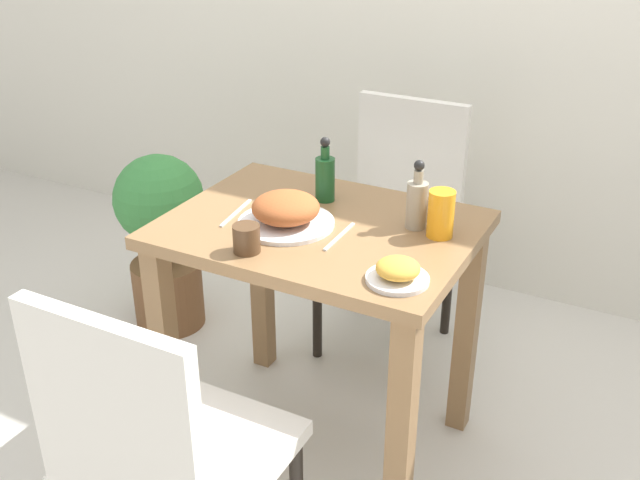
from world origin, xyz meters
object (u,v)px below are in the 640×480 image
at_px(food_plate, 286,211).
at_px(drink_cup, 247,239).
at_px(chair_near, 159,451).
at_px(side_plate, 398,272).
at_px(condiment_bottle, 417,202).
at_px(chair_far, 396,214).
at_px(sauce_bottle, 325,176).
at_px(potted_plant_left, 162,233).
at_px(juice_glass, 441,214).

distance_m(food_plate, drink_cup, 0.18).
height_order(chair_near, food_plate, chair_near).
xyz_separation_m(side_plate, condiment_bottle, (-0.07, 0.29, 0.05)).
height_order(chair_near, drink_cup, chair_near).
bearing_deg(condiment_bottle, drink_cup, -134.34).
relative_size(chair_far, drink_cup, 12.45).
relative_size(drink_cup, sauce_bottle, 0.38).
bearing_deg(food_plate, side_plate, -20.69).
xyz_separation_m(chair_near, food_plate, (-0.06, 0.65, 0.28)).
xyz_separation_m(chair_near, potted_plant_left, (-0.81, 1.02, -0.11)).
relative_size(chair_far, food_plate, 3.42).
distance_m(drink_cup, sauce_bottle, 0.38).
relative_size(chair_far, juice_glass, 7.07).
bearing_deg(condiment_bottle, chair_near, -107.16).
xyz_separation_m(sauce_bottle, potted_plant_left, (-0.76, 0.17, -0.42)).
bearing_deg(drink_cup, chair_near, -81.19).
bearing_deg(drink_cup, food_plate, 87.04).
distance_m(chair_far, juice_glass, 0.72).
distance_m(drink_cup, condiment_bottle, 0.46).
bearing_deg(potted_plant_left, juice_glass, -11.77).
height_order(juice_glass, condiment_bottle, condiment_bottle).
bearing_deg(sauce_bottle, condiment_bottle, -9.51).
bearing_deg(chair_near, food_plate, -84.38).
bearing_deg(chair_near, side_plate, -121.91).
relative_size(drink_cup, juice_glass, 0.57).
bearing_deg(chair_near, drink_cup, -81.19).
bearing_deg(food_plate, chair_near, -84.38).
relative_size(chair_near, drink_cup, 12.45).
relative_size(condiment_bottle, potted_plant_left, 0.28).
bearing_deg(sauce_bottle, drink_cup, -93.56).
height_order(food_plate, condiment_bottle, condiment_bottle).
distance_m(chair_near, condiment_bottle, 0.89).
height_order(chair_far, potted_plant_left, chair_far).
xyz_separation_m(drink_cup, juice_glass, (0.40, 0.31, 0.03)).
relative_size(food_plate, drink_cup, 3.64).
height_order(drink_cup, potted_plant_left, drink_cup).
bearing_deg(sauce_bottle, chair_far, 86.49).
xyz_separation_m(food_plate, side_plate, (0.38, -0.14, -0.02)).
relative_size(chair_far, condiment_bottle, 4.70).
relative_size(food_plate, condiment_bottle, 1.37).
height_order(chair_far, juice_glass, chair_far).
height_order(food_plate, side_plate, food_plate).
bearing_deg(chair_near, juice_glass, -112.40).
xyz_separation_m(side_plate, juice_glass, (0.01, 0.27, 0.04)).
distance_m(chair_near, juice_glass, 0.90).
xyz_separation_m(chair_far, potted_plant_left, (-0.79, -0.33, -0.11)).
height_order(food_plate, juice_glass, juice_glass).
xyz_separation_m(condiment_bottle, potted_plant_left, (-1.06, 0.22, -0.42)).
relative_size(side_plate, condiment_bottle, 0.79).
distance_m(chair_far, drink_cup, 0.91).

